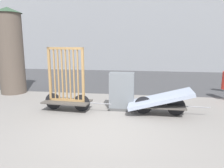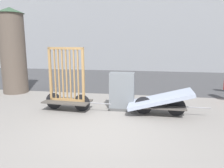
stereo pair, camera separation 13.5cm
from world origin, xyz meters
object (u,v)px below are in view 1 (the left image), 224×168
(utility_cabinet, at_px, (122,93))
(advertising_column, at_px, (11,51))
(bike_cart_with_bedframe, at_px, (67,90))
(bike_cart_with_mattress, at_px, (160,101))

(utility_cabinet, bearing_deg, advertising_column, 160.81)
(bike_cart_with_bedframe, xyz_separation_m, advertising_column, (-3.12, 2.02, 1.14))
(bike_cart_with_bedframe, height_order, advertising_column, advertising_column)
(utility_cabinet, bearing_deg, bike_cart_with_mattress, -15.99)
(bike_cart_with_bedframe, relative_size, bike_cart_with_mattress, 0.92)
(utility_cabinet, bearing_deg, bike_cart_with_bedframe, -168.77)
(bike_cart_with_mattress, xyz_separation_m, utility_cabinet, (-1.18, 0.34, 0.12))
(advertising_column, bearing_deg, bike_cart_with_bedframe, -32.88)
(utility_cabinet, xyz_separation_m, advertising_column, (-4.82, 1.68, 1.24))
(bike_cart_with_mattress, height_order, utility_cabinet, utility_cabinet)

